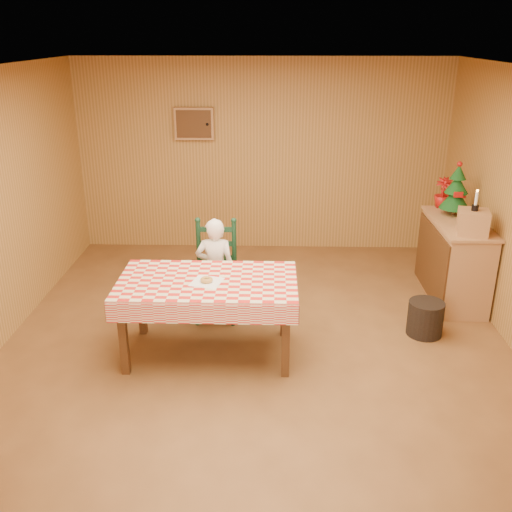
{
  "coord_description": "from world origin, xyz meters",
  "views": [
    {
      "loc": [
        0.14,
        -4.72,
        2.9
      ],
      "look_at": [
        0.0,
        0.2,
        0.95
      ],
      "focal_mm": 40.0,
      "sensor_mm": 36.0,
      "label": 1
    }
  ],
  "objects_px": {
    "shelf_unit": "(453,260)",
    "crate": "(473,222)",
    "christmas_tree": "(456,191)",
    "ladder_chair": "(216,273)",
    "seated_child": "(215,270)",
    "dining_table": "(208,288)",
    "storage_bin": "(425,318)"
  },
  "relations": [
    {
      "from": "christmas_tree",
      "to": "dining_table",
      "type": "bearing_deg",
      "value": -149.84
    },
    {
      "from": "dining_table",
      "to": "christmas_tree",
      "type": "distance_m",
      "value": 3.13
    },
    {
      "from": "dining_table",
      "to": "seated_child",
      "type": "bearing_deg",
      "value": 90.0
    },
    {
      "from": "shelf_unit",
      "to": "christmas_tree",
      "type": "bearing_deg",
      "value": 88.02
    },
    {
      "from": "ladder_chair",
      "to": "crate",
      "type": "relative_size",
      "value": 3.6
    },
    {
      "from": "dining_table",
      "to": "crate",
      "type": "relative_size",
      "value": 5.52
    },
    {
      "from": "seated_child",
      "to": "dining_table",
      "type": "bearing_deg",
      "value": 90.0
    },
    {
      "from": "dining_table",
      "to": "christmas_tree",
      "type": "xyz_separation_m",
      "value": [
        2.67,
        1.55,
        0.52
      ]
    },
    {
      "from": "seated_child",
      "to": "crate",
      "type": "distance_m",
      "value": 2.72
    },
    {
      "from": "crate",
      "to": "christmas_tree",
      "type": "relative_size",
      "value": 0.48
    },
    {
      "from": "seated_child",
      "to": "ladder_chair",
      "type": "bearing_deg",
      "value": -90.0
    },
    {
      "from": "dining_table",
      "to": "ladder_chair",
      "type": "distance_m",
      "value": 0.81
    },
    {
      "from": "ladder_chair",
      "to": "crate",
      "type": "height_order",
      "value": "crate"
    },
    {
      "from": "dining_table",
      "to": "storage_bin",
      "type": "xyz_separation_m",
      "value": [
        2.16,
        0.43,
        -0.51
      ]
    },
    {
      "from": "shelf_unit",
      "to": "christmas_tree",
      "type": "distance_m",
      "value": 0.79
    },
    {
      "from": "dining_table",
      "to": "seated_child",
      "type": "xyz_separation_m",
      "value": [
        0.0,
        0.73,
        -0.13
      ]
    },
    {
      "from": "storage_bin",
      "to": "seated_child",
      "type": "bearing_deg",
      "value": 172.0
    },
    {
      "from": "ladder_chair",
      "to": "shelf_unit",
      "type": "xyz_separation_m",
      "value": [
        2.66,
        0.51,
        -0.04
      ]
    },
    {
      "from": "dining_table",
      "to": "ladder_chair",
      "type": "height_order",
      "value": "ladder_chair"
    },
    {
      "from": "dining_table",
      "to": "crate",
      "type": "height_order",
      "value": "crate"
    },
    {
      "from": "seated_child",
      "to": "christmas_tree",
      "type": "height_order",
      "value": "christmas_tree"
    },
    {
      "from": "seated_child",
      "to": "shelf_unit",
      "type": "relative_size",
      "value": 0.91
    },
    {
      "from": "dining_table",
      "to": "christmas_tree",
      "type": "relative_size",
      "value": 2.67
    },
    {
      "from": "seated_child",
      "to": "shelf_unit",
      "type": "height_order",
      "value": "seated_child"
    },
    {
      "from": "crate",
      "to": "storage_bin",
      "type": "bearing_deg",
      "value": -137.15
    },
    {
      "from": "seated_child",
      "to": "crate",
      "type": "bearing_deg",
      "value": -176.34
    },
    {
      "from": "shelf_unit",
      "to": "crate",
      "type": "distance_m",
      "value": 0.71
    },
    {
      "from": "ladder_chair",
      "to": "seated_child",
      "type": "relative_size",
      "value": 0.96
    },
    {
      "from": "christmas_tree",
      "to": "crate",
      "type": "bearing_deg",
      "value": -90.0
    },
    {
      "from": "shelf_unit",
      "to": "crate",
      "type": "bearing_deg",
      "value": -88.77
    },
    {
      "from": "shelf_unit",
      "to": "crate",
      "type": "relative_size",
      "value": 4.13
    },
    {
      "from": "dining_table",
      "to": "storage_bin",
      "type": "relative_size",
      "value": 4.62
    }
  ]
}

